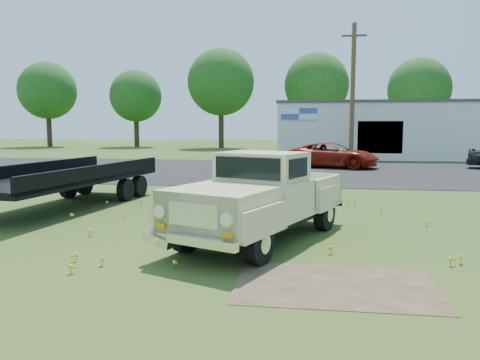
% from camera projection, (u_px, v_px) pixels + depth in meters
% --- Properties ---
extents(ground, '(140.00, 140.00, 0.00)m').
position_uv_depth(ground, '(257.00, 236.00, 10.19)').
color(ground, '#2D4917').
rests_on(ground, ground).
extents(asphalt_lot, '(90.00, 14.00, 0.02)m').
position_uv_depth(asphalt_lot, '(286.00, 171.00, 24.94)').
color(asphalt_lot, black).
rests_on(asphalt_lot, ground).
extents(dirt_patch_a, '(3.00, 2.00, 0.01)m').
position_uv_depth(dirt_patch_a, '(335.00, 285.00, 7.03)').
color(dirt_patch_a, '#463625').
rests_on(dirt_patch_a, ground).
extents(dirt_patch_b, '(2.20, 1.60, 0.01)m').
position_uv_depth(dirt_patch_b, '(203.00, 206.00, 13.91)').
color(dirt_patch_b, '#463625').
rests_on(dirt_patch_b, ground).
extents(commercial_building, '(14.20, 8.20, 4.15)m').
position_uv_depth(commercial_building, '(372.00, 129.00, 35.65)').
color(commercial_building, silver).
rests_on(commercial_building, ground).
extents(utility_pole_mid, '(1.60, 0.30, 9.00)m').
position_uv_depth(utility_pole_mid, '(353.00, 92.00, 30.73)').
color(utility_pole_mid, '#4B3022').
rests_on(utility_pole_mid, ground).
extents(treeline_a, '(6.40, 6.40, 9.52)m').
position_uv_depth(treeline_a, '(47.00, 91.00, 52.69)').
color(treeline_a, '#372919').
rests_on(treeline_a, ground).
extents(treeline_b, '(5.76, 5.76, 8.57)m').
position_uv_depth(treeline_b, '(136.00, 96.00, 52.36)').
color(treeline_b, '#372919').
rests_on(treeline_b, ground).
extents(treeline_c, '(7.04, 7.04, 10.47)m').
position_uv_depth(treeline_c, '(221.00, 82.00, 49.34)').
color(treeline_c, '#372919').
rests_on(treeline_c, ground).
extents(treeline_d, '(6.72, 6.72, 10.00)m').
position_uv_depth(treeline_d, '(317.00, 85.00, 48.97)').
color(treeline_d, '#372919').
rests_on(treeline_d, ground).
extents(treeline_e, '(6.08, 6.08, 9.04)m').
position_uv_depth(treeline_e, '(419.00, 89.00, 46.18)').
color(treeline_e, '#372919').
rests_on(treeline_e, ground).
extents(vintage_pickup_truck, '(3.83, 5.49, 1.86)m').
position_uv_depth(vintage_pickup_truck, '(262.00, 196.00, 9.71)').
color(vintage_pickup_truck, '#C6BD84').
rests_on(vintage_pickup_truck, ground).
extents(flatbed_trailer, '(3.48, 7.65, 2.01)m').
position_uv_depth(flatbed_trailer, '(65.00, 173.00, 13.62)').
color(flatbed_trailer, black).
rests_on(flatbed_trailer, ground).
extents(red_pickup, '(5.54, 3.82, 1.41)m').
position_uv_depth(red_pickup, '(333.00, 155.00, 26.57)').
color(red_pickup, maroon).
rests_on(red_pickup, ground).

